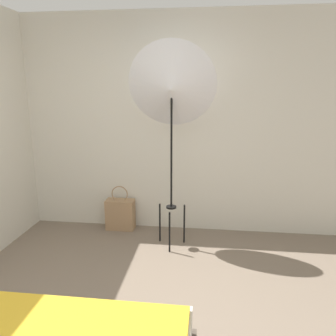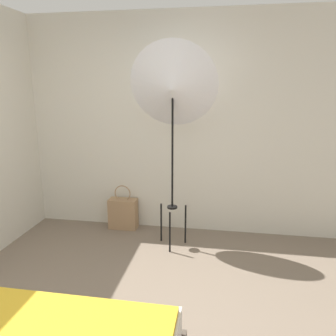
# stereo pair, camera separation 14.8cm
# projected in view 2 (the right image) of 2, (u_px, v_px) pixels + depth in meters

# --- Properties ---
(wall_back) EXTENTS (8.00, 0.05, 2.60)m
(wall_back) POSITION_uv_depth(u_px,v_px,m) (147.00, 125.00, 3.98)
(wall_back) COLOR beige
(wall_back) RESTS_ON ground_plane
(photo_umbrella) EXTENTS (0.92, 0.47, 2.21)m
(photo_umbrella) POSITION_uv_depth(u_px,v_px,m) (173.00, 88.00, 3.32)
(photo_umbrella) COLOR black
(photo_umbrella) RESTS_ON ground_plane
(tote_bag) EXTENTS (0.35, 0.17, 0.57)m
(tote_bag) POSITION_uv_depth(u_px,v_px,m) (123.00, 213.00, 4.15)
(tote_bag) COLOR #9E7A56
(tote_bag) RESTS_ON ground_plane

